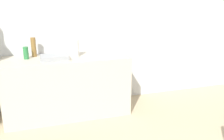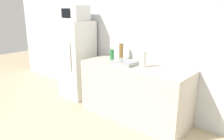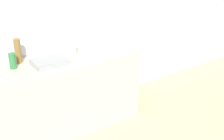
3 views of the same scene
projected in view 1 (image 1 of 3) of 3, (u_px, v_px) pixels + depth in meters
The scene contains 6 objects.
wall_back at pixel (58, 28), 3.91m from camera, with size 8.00×0.06×2.60m, color silver.
counter at pixel (67, 86), 3.83m from camera, with size 1.84×0.69×0.91m, color beige.
sink_basin at pixel (54, 57), 3.58m from camera, with size 0.40×0.29×0.06m, color #9EA3A8.
bottle_tall at pixel (34, 47), 3.71m from camera, with size 0.07×0.07×0.29m, color olive.
bottle_short at pixel (26, 53), 3.58m from camera, with size 0.07×0.07×0.18m, color #2D7F42.
paper_towel_roll at pixel (75, 48), 3.70m from camera, with size 0.10×0.10×0.26m, color white.
Camera 1 is at (-0.35, -0.59, 1.84)m, focal length 40.00 mm.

